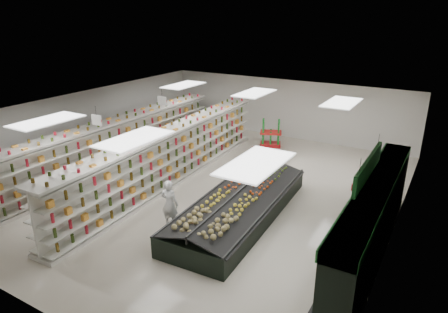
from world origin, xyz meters
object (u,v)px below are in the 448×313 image
Objects in this scene: gondola_center at (171,158)px; shopper_main at (170,204)px; gondola_left at (116,147)px; produce_island at (240,204)px; shopper_background at (190,133)px; soda_endcap at (271,134)px.

gondola_center is 7.95× the size of shopper_main.
shopper_main is at bearing -28.32° from gondola_left.
gondola_left is 7.85× the size of shopper_main.
gondola_center is at bearing -60.76° from shopper_main.
produce_island is at bearing -8.83° from gondola_left.
shopper_main is 7.87m from shopper_background.
gondola_left is at bearing -126.39° from soda_endcap.
soda_endcap is 0.85× the size of shopper_background.
gondola_center reaches higher than gondola_left.
shopper_background is (1.29, 3.89, -0.20)m from gondola_left.
shopper_main is (5.24, -2.92, -0.20)m from gondola_left.
produce_island is 4.96× the size of soda_endcap.
soda_endcap is 4.20m from shopper_background.
produce_island is 4.24× the size of shopper_main.
shopper_background is (-3.95, 6.80, 0.00)m from shopper_main.
produce_island is (3.88, -1.25, -0.57)m from gondola_center.
shopper_background is at bearing 137.95° from produce_island.
gondola_left reaches higher than shopper_main.
gondola_center is at bearing 2.25° from gondola_left.
gondola_center is 4.19m from shopper_background.
shopper_main and shopper_background have the same top height.
gondola_center reaches higher than produce_island.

